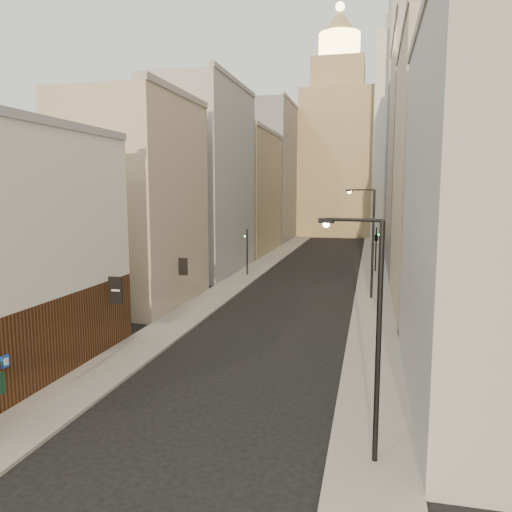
{
  "coord_description": "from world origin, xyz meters",
  "views": [
    {
      "loc": [
        6.24,
        -10.28,
        9.03
      ],
      "look_at": [
        -0.61,
        19.11,
        5.03
      ],
      "focal_mm": 35.0,
      "sensor_mm": 36.0,
      "label": 1
    }
  ],
  "objects": [
    {
      "name": "traffic_light_left",
      "position": [
        -6.47,
        40.13,
        3.51
      ],
      "size": [
        0.59,
        0.52,
        5.0
      ],
      "rotation": [
        0.0,
        0.0,
        3.57
      ],
      "color": "black",
      "rests_on": "ground"
    },
    {
      "name": "white_tower",
      "position": [
        10.0,
        78.0,
        18.61
      ],
      "size": [
        8.0,
        8.0,
        41.5
      ],
      "color": "silver",
      "rests_on": "ground"
    },
    {
      "name": "left_bldg_grey",
      "position": [
        -12.0,
        42.0,
        10.0
      ],
      "size": [
        8.0,
        16.0,
        20.0
      ],
      "primitive_type": "cube",
      "color": "#99989E",
      "rests_on": "ground"
    },
    {
      "name": "clock_tower",
      "position": [
        -1.0,
        92.0,
        17.63
      ],
      "size": [
        14.0,
        14.0,
        44.9
      ],
      "color": "#8F7E5C",
      "rests_on": "ground"
    },
    {
      "name": "right_bldg_beige",
      "position": [
        12.0,
        30.0,
        10.0
      ],
      "size": [
        8.0,
        16.0,
        20.0
      ],
      "primitive_type": "cube",
      "color": "#A0927C",
      "rests_on": "ground"
    },
    {
      "name": "left_bldg_beige",
      "position": [
        -12.0,
        26.0,
        8.0
      ],
      "size": [
        8.0,
        12.0,
        16.0
      ],
      "primitive_type": "cube",
      "color": "#A0927C",
      "rests_on": "ground"
    },
    {
      "name": "traffic_light_right",
      "position": [
        6.74,
        45.48,
        3.92
      ],
      "size": [
        0.71,
        0.71,
        5.0
      ],
      "rotation": [
        0.0,
        0.0,
        3.06
      ],
      "color": "black",
      "rests_on": "ground"
    },
    {
      "name": "left_bldg_wingrid",
      "position": [
        -12.0,
        80.0,
        12.0
      ],
      "size": [
        8.0,
        20.0,
        24.0
      ],
      "primitive_type": "cube",
      "color": "gray",
      "rests_on": "ground"
    },
    {
      "name": "sidewalk_right",
      "position": [
        6.5,
        55.0,
        0.07
      ],
      "size": [
        3.0,
        140.0,
        0.15
      ],
      "primitive_type": "cube",
      "color": "gray",
      "rests_on": "ground"
    },
    {
      "name": "highrise",
      "position": [
        18.0,
        78.0,
        25.66
      ],
      "size": [
        21.0,
        23.0,
        51.2
      ],
      "color": "gray",
      "rests_on": "ground"
    },
    {
      "name": "streetlamp_mid",
      "position": [
        6.12,
        31.38,
        5.2
      ],
      "size": [
        2.37,
        0.61,
        9.1
      ],
      "rotation": [
        0.0,
        0.0,
        0.18
      ],
      "color": "black",
      "rests_on": "ground"
    },
    {
      "name": "sidewalk_left",
      "position": [
        -6.5,
        55.0,
        0.07
      ],
      "size": [
        3.0,
        140.0,
        0.15
      ],
      "primitive_type": "cube",
      "color": "gray",
      "rests_on": "ground"
    },
    {
      "name": "right_bldg_wingrid",
      "position": [
        12.0,
        50.0,
        13.0
      ],
      "size": [
        8.0,
        20.0,
        26.0
      ],
      "primitive_type": "cube",
      "color": "gray",
      "rests_on": "ground"
    },
    {
      "name": "streetlamp_near",
      "position": [
        6.35,
        5.72,
        4.65
      ],
      "size": [
        2.12,
        0.58,
        8.14
      ],
      "rotation": [
        0.0,
        0.0,
        -0.19
      ],
      "color": "black",
      "rests_on": "ground"
    },
    {
      "name": "left_bldg_tan",
      "position": [
        -12.0,
        60.0,
        8.5
      ],
      "size": [
        8.0,
        18.0,
        17.0
      ],
      "primitive_type": "cube",
      "color": "#8F7E5C",
      "rests_on": "ground"
    }
  ]
}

